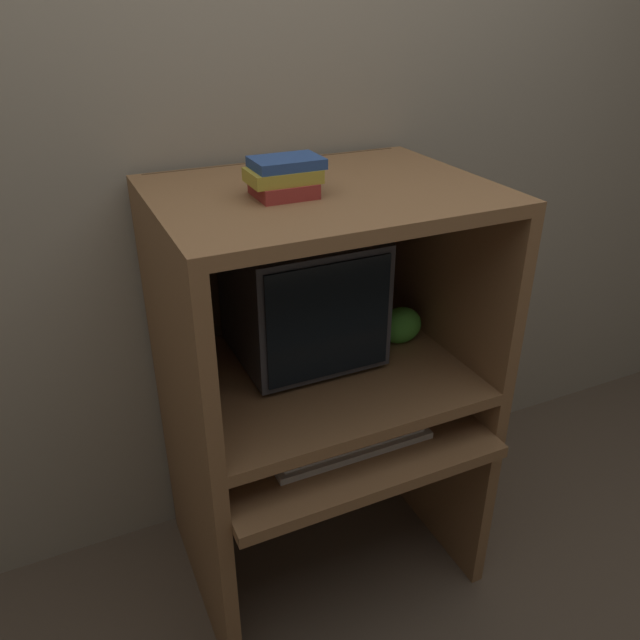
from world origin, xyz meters
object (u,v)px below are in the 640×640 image
(book_stack, at_px, (284,177))
(keyboard, at_px, (348,441))
(snack_bag, at_px, (400,325))
(crt_monitor, at_px, (302,296))
(mouse, at_px, (435,412))

(book_stack, bearing_deg, keyboard, -56.82)
(snack_bag, bearing_deg, book_stack, -170.09)
(crt_monitor, height_order, book_stack, book_stack)
(keyboard, xyz_separation_m, snack_bag, (0.30, 0.24, 0.19))
(mouse, bearing_deg, snack_bag, 89.03)
(snack_bag, relative_size, book_stack, 0.78)
(crt_monitor, relative_size, book_stack, 2.19)
(book_stack, bearing_deg, snack_bag, 9.91)
(crt_monitor, relative_size, snack_bag, 2.81)
(mouse, bearing_deg, book_stack, 159.14)
(mouse, bearing_deg, crt_monitor, 138.76)
(snack_bag, xyz_separation_m, book_stack, (-0.41, -0.07, 0.54))
(mouse, height_order, snack_bag, snack_bag)
(crt_monitor, xyz_separation_m, book_stack, (-0.09, -0.12, 0.39))
(keyboard, xyz_separation_m, mouse, (0.30, 0.01, 0.00))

